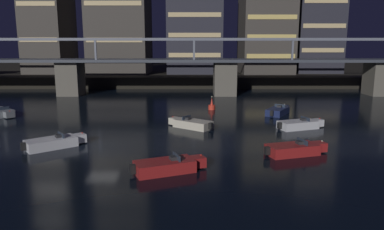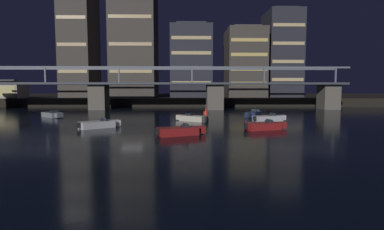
{
  "view_description": "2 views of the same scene",
  "coord_description": "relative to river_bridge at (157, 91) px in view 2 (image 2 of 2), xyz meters",
  "views": [
    {
      "loc": [
        7.43,
        -28.74,
        8.38
      ],
      "look_at": [
        7.59,
        8.66,
        1.1
      ],
      "focal_mm": 34.0,
      "sensor_mm": 36.0,
      "label": 1
    },
    {
      "loc": [
        6.37,
        -35.85,
        4.67
      ],
      "look_at": [
        7.28,
        6.78,
        0.95
      ],
      "focal_mm": 28.37,
      "sensor_mm": 36.0,
      "label": 2
    }
  ],
  "objects": [
    {
      "name": "tower_west_tall",
      "position": [
        -8.02,
        19.57,
        15.76
      ],
      "size": [
        12.18,
        13.91,
        35.8
      ],
      "color": "#423D38",
      "rests_on": "far_riverbank"
    },
    {
      "name": "tower_central",
      "position": [
        7.98,
        19.18,
        8.24
      ],
      "size": [
        11.65,
        8.68,
        20.75
      ],
      "color": "#282833",
      "rests_on": "far_riverbank"
    },
    {
      "name": "far_riverbank",
      "position": [
        -0.0,
        48.01,
        -3.09
      ],
      "size": [
        240.0,
        80.0,
        2.2
      ],
      "primitive_type": "cube",
      "color": "black",
      "rests_on": "ground"
    },
    {
      "name": "waterfront_pavilion",
      "position": [
        -41.86,
        11.91,
        0.25
      ],
      "size": [
        12.4,
        7.4,
        4.7
      ],
      "color": "#B2AD9E",
      "rests_on": "far_riverbank"
    },
    {
      "name": "river_bridge",
      "position": [
        0.0,
        0.0,
        0.0
      ],
      "size": [
        83.5,
        6.4,
        9.38
      ],
      "color": "#605B51",
      "rests_on": "ground"
    },
    {
      "name": "speedboat_near_right",
      "position": [
        5.81,
        -37.73,
        -3.77
      ],
      "size": [
        5.07,
        3.13,
        1.16
      ],
      "color": "maroon",
      "rests_on": "ground"
    },
    {
      "name": "tower_west_low",
      "position": [
        -24.04,
        21.13,
        15.98
      ],
      "size": [
        8.47,
        12.39,
        36.24
      ],
      "color": "#423D38",
      "rests_on": "far_riverbank"
    },
    {
      "name": "speedboat_mid_right",
      "position": [
        17.96,
        -17.3,
        -3.77
      ],
      "size": [
        3.68,
        4.84,
        1.16
      ],
      "color": "#19234C",
      "rests_on": "ground"
    },
    {
      "name": "speedboat_mid_center",
      "position": [
        -3.99,
        -31.87,
        -3.77
      ],
      "size": [
        4.64,
        4.07,
        1.16
      ],
      "color": "silver",
      "rests_on": "ground"
    },
    {
      "name": "channel_buoy",
      "position": [
        10.01,
        -14.06,
        -3.71
      ],
      "size": [
        0.9,
        0.9,
        1.76
      ],
      "color": "red",
      "rests_on": "ground"
    },
    {
      "name": "speedboat_far_left",
      "position": [
        7.36,
        -24.6,
        -3.77
      ],
      "size": [
        4.7,
        3.97,
        1.16
      ],
      "color": "beige",
      "rests_on": "ground"
    },
    {
      "name": "tower_east_low",
      "position": [
        34.97,
        22.86,
        10.65
      ],
      "size": [
        9.66,
        12.47,
        25.58
      ],
      "color": "#282833",
      "rests_on": "far_riverbank"
    },
    {
      "name": "ground_plane",
      "position": [
        -0.0,
        -32.13,
        -4.19
      ],
      "size": [
        400.0,
        400.0,
        0.0
      ],
      "primitive_type": "plane",
      "color": "black"
    },
    {
      "name": "tower_east_tall",
      "position": [
        23.44,
        20.05,
        7.79
      ],
      "size": [
        10.67,
        12.89,
        19.85
      ],
      "color": "#423D38",
      "rests_on": "far_riverbank"
    },
    {
      "name": "speedboat_far_center",
      "position": [
        18.34,
        -24.97,
        -3.77
      ],
      "size": [
        5.11,
        3.02,
        1.16
      ],
      "color": "silver",
      "rests_on": "ground"
    },
    {
      "name": "speedboat_near_center",
      "position": [
        -15.3,
        -18.31,
        -3.77
      ],
      "size": [
        4.52,
        4.24,
        1.16
      ],
      "color": "gray",
      "rests_on": "ground"
    },
    {
      "name": "speedboat_mid_left",
      "position": [
        15.39,
        -33.79,
        -3.77
      ],
      "size": [
        5.17,
        2.85,
        1.16
      ],
      "color": "maroon",
      "rests_on": "ground"
    }
  ]
}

